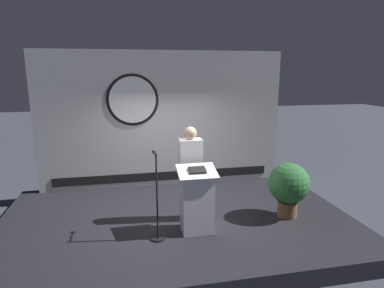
{
  "coord_description": "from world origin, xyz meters",
  "views": [
    {
      "loc": [
        -0.85,
        -5.54,
        2.97
      ],
      "look_at": [
        0.25,
        -0.18,
        1.72
      ],
      "focal_mm": 30.45,
      "sensor_mm": 36.0,
      "label": 1
    }
  ],
  "objects_px": {
    "podium": "(197,200)",
    "microphone_stand": "(157,209)",
    "speaker_person": "(191,173)",
    "potted_plant": "(289,185)"
  },
  "relations": [
    {
      "from": "microphone_stand",
      "to": "potted_plant",
      "type": "xyz_separation_m",
      "value": [
        2.44,
        0.31,
        0.11
      ]
    },
    {
      "from": "speaker_person",
      "to": "microphone_stand",
      "type": "distance_m",
      "value": 0.96
    },
    {
      "from": "speaker_person",
      "to": "podium",
      "type": "bearing_deg",
      "value": -88.72
    },
    {
      "from": "speaker_person",
      "to": "potted_plant",
      "type": "bearing_deg",
      "value": -8.76
    },
    {
      "from": "potted_plant",
      "to": "microphone_stand",
      "type": "bearing_deg",
      "value": -172.74
    },
    {
      "from": "podium",
      "to": "microphone_stand",
      "type": "xyz_separation_m",
      "value": [
        -0.67,
        -0.11,
        -0.05
      ]
    },
    {
      "from": "podium",
      "to": "speaker_person",
      "type": "height_order",
      "value": "speaker_person"
    },
    {
      "from": "microphone_stand",
      "to": "potted_plant",
      "type": "distance_m",
      "value": 2.47
    },
    {
      "from": "speaker_person",
      "to": "microphone_stand",
      "type": "xyz_separation_m",
      "value": [
        -0.66,
        -0.59,
        -0.38
      ]
    },
    {
      "from": "podium",
      "to": "microphone_stand",
      "type": "bearing_deg",
      "value": -171.12
    }
  ]
}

